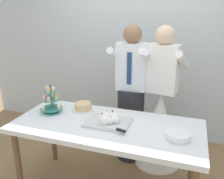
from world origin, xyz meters
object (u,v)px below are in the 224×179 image
(cupcake_stand, at_px, (51,101))
(plate_stack, at_px, (178,136))
(round_cake, at_px, (83,107))
(person_bride, at_px, (159,119))
(dessert_table, at_px, (107,131))
(person_groom, at_px, (131,103))
(main_cake_tray, at_px, (108,120))

(cupcake_stand, xyz_separation_m, plate_stack, (1.31, -0.15, -0.10))
(round_cake, relative_size, person_bride, 0.14)
(dessert_table, relative_size, cupcake_stand, 5.90)
(person_groom, relative_size, person_bride, 1.00)
(dessert_table, bearing_deg, plate_stack, -5.93)
(cupcake_stand, distance_m, person_bride, 1.27)
(plate_stack, height_order, person_groom, person_groom)
(main_cake_tray, xyz_separation_m, plate_stack, (0.65, -0.08, -0.01))
(dessert_table, relative_size, person_groom, 1.08)
(main_cake_tray, relative_size, person_groom, 0.26)
(cupcake_stand, distance_m, main_cake_tray, 0.67)
(person_bride, bearing_deg, main_cake_tray, -120.79)
(cupcake_stand, distance_m, round_cake, 0.34)
(round_cake, bearing_deg, main_cake_tray, -30.86)
(dessert_table, height_order, person_bride, person_bride)
(main_cake_tray, relative_size, plate_stack, 2.03)
(person_groom, bearing_deg, main_cake_tray, -94.40)
(plate_stack, bearing_deg, cupcake_stand, 173.65)
(person_groom, bearing_deg, cupcake_stand, -139.59)
(dessert_table, bearing_deg, person_groom, 84.58)
(person_bride, bearing_deg, person_groom, -179.10)
(dessert_table, relative_size, main_cake_tray, 4.16)
(plate_stack, bearing_deg, dessert_table, 174.07)
(person_groom, bearing_deg, dessert_table, -95.42)
(dessert_table, distance_m, plate_stack, 0.67)
(dessert_table, xyz_separation_m, plate_stack, (0.66, -0.07, 0.10))
(round_cake, bearing_deg, dessert_table, -33.21)
(plate_stack, height_order, person_bride, person_bride)
(plate_stack, bearing_deg, person_groom, 128.51)
(main_cake_tray, height_order, plate_stack, main_cake_tray)
(main_cake_tray, relative_size, person_bride, 0.26)
(cupcake_stand, distance_m, plate_stack, 1.32)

